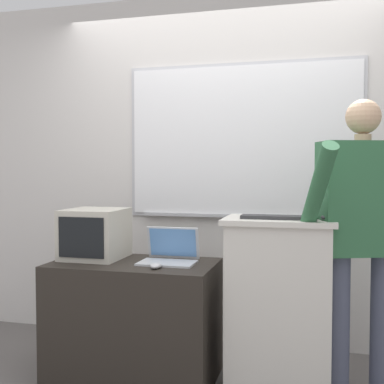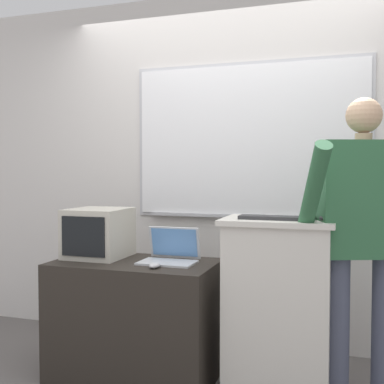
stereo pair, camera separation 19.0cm
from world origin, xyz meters
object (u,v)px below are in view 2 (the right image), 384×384
(person_presenter, at_px, (362,228))
(computer_mouse_by_laptop, at_px, (155,265))
(lectern_podium, at_px, (278,308))
(side_desk, at_px, (135,319))
(computer_mouse_by_keyboard, at_px, (325,218))
(wireless_keyboard, at_px, (276,218))
(crt_monitor, at_px, (99,233))
(laptop, at_px, (171,252))

(person_presenter, height_order, computer_mouse_by_laptop, person_presenter)
(lectern_podium, height_order, side_desk, lectern_podium)
(computer_mouse_by_laptop, xyz_separation_m, computer_mouse_by_keyboard, (0.96, 0.09, 0.30))
(person_presenter, relative_size, wireless_keyboard, 4.09)
(wireless_keyboard, bearing_deg, side_desk, 176.98)
(crt_monitor, bearing_deg, person_presenter, -1.78)
(wireless_keyboard, height_order, computer_mouse_by_laptop, wireless_keyboard)
(laptop, height_order, computer_mouse_by_keyboard, computer_mouse_by_keyboard)
(person_presenter, xyz_separation_m, crt_monitor, (-1.64, 0.05, -0.10))
(laptop, bearing_deg, computer_mouse_by_keyboard, -7.75)
(laptop, bearing_deg, side_desk, -163.92)
(side_desk, bearing_deg, person_presenter, 0.88)
(wireless_keyboard, relative_size, crt_monitor, 1.06)
(laptop, relative_size, computer_mouse_by_laptop, 3.43)
(lectern_podium, relative_size, laptop, 3.01)
(lectern_podium, bearing_deg, wireless_keyboard, -94.88)
(person_presenter, xyz_separation_m, laptop, (-1.13, 0.04, -0.20))
(computer_mouse_by_laptop, bearing_deg, lectern_podium, 12.98)
(computer_mouse_by_laptop, bearing_deg, wireless_keyboard, 8.73)
(side_desk, bearing_deg, lectern_podium, 0.47)
(lectern_podium, xyz_separation_m, side_desk, (-0.90, -0.01, -0.15))
(side_desk, xyz_separation_m, laptop, (0.22, 0.06, 0.43))
(wireless_keyboard, bearing_deg, laptop, 170.71)
(computer_mouse_by_laptop, distance_m, crt_monitor, 0.56)
(side_desk, relative_size, crt_monitor, 2.59)
(side_desk, xyz_separation_m, person_presenter, (1.35, 0.02, 0.63))
(computer_mouse_by_laptop, height_order, crt_monitor, crt_monitor)
(person_presenter, bearing_deg, lectern_podium, 162.12)
(computer_mouse_by_laptop, xyz_separation_m, crt_monitor, (-0.50, 0.23, 0.14))
(person_presenter, bearing_deg, computer_mouse_by_keyboard, -175.69)
(lectern_podium, relative_size, crt_monitor, 2.63)
(laptop, relative_size, crt_monitor, 0.87)
(wireless_keyboard, bearing_deg, computer_mouse_by_laptop, -171.27)
(lectern_podium, height_order, computer_mouse_by_laptop, lectern_podium)
(lectern_podium, xyz_separation_m, computer_mouse_by_laptop, (-0.70, -0.16, 0.23))
(wireless_keyboard, distance_m, computer_mouse_by_keyboard, 0.26)
(person_presenter, bearing_deg, computer_mouse_by_laptop, 169.05)
(lectern_podium, bearing_deg, crt_monitor, 176.91)
(person_presenter, bearing_deg, side_desk, 161.30)
(crt_monitor, bearing_deg, side_desk, -13.59)
(wireless_keyboard, xyz_separation_m, computer_mouse_by_laptop, (-0.69, -0.11, -0.29))
(lectern_podium, height_order, computer_mouse_by_keyboard, computer_mouse_by_keyboard)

